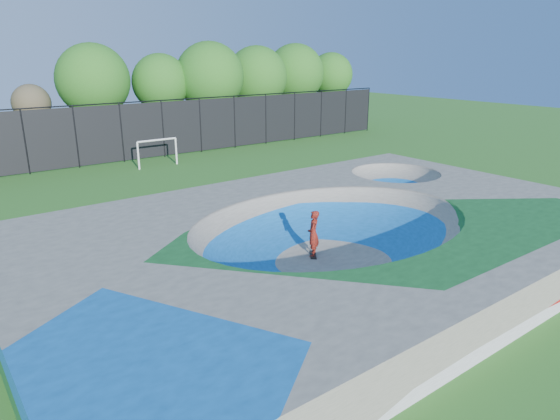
% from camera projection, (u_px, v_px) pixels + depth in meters
% --- Properties ---
extents(ground, '(120.00, 120.00, 0.00)m').
position_uv_depth(ground, '(332.00, 257.00, 18.39)').
color(ground, '#26621B').
rests_on(ground, ground).
extents(skate_deck, '(22.00, 14.00, 1.50)m').
position_uv_depth(skate_deck, '(333.00, 238.00, 18.16)').
color(skate_deck, gray).
rests_on(skate_deck, ground).
extents(skater, '(0.75, 0.74, 1.75)m').
position_uv_depth(skater, '(313.00, 234.00, 18.28)').
color(skater, red).
rests_on(skater, ground).
extents(skateboard, '(0.64, 0.76, 0.05)m').
position_uv_depth(skateboard, '(313.00, 255.00, 18.53)').
color(skateboard, black).
rests_on(skateboard, ground).
extents(soccer_goal, '(2.77, 0.12, 1.82)m').
position_uv_depth(soccer_goal, '(157.00, 148.00, 32.58)').
color(soccer_goal, white).
rests_on(soccer_goal, ground).
extents(fence, '(48.09, 0.09, 4.04)m').
position_uv_depth(fence, '(122.00, 132.00, 33.73)').
color(fence, black).
rests_on(fence, ground).
extents(treeline, '(53.00, 7.66, 8.76)m').
position_uv_depth(treeline, '(73.00, 82.00, 35.74)').
color(treeline, '#433321').
rests_on(treeline, ground).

